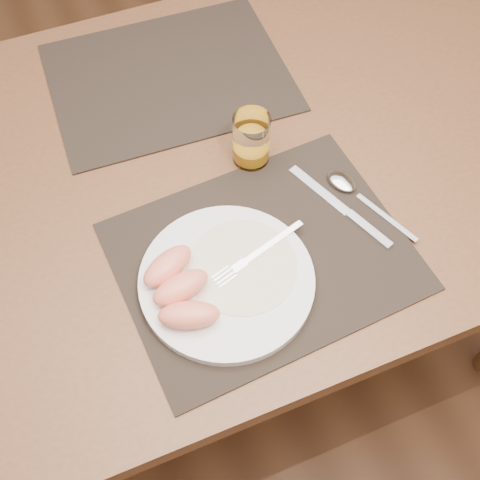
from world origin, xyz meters
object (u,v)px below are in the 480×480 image
(fork, at_px, (252,258))
(table, at_px, (216,186))
(plate, at_px, (227,281))
(spoon, at_px, (348,186))
(placemat_near, at_px, (263,256))
(knife, at_px, (348,213))
(juice_glass, at_px, (251,141))
(placemat_far, at_px, (169,77))

(fork, bearing_deg, table, 83.76)
(plate, height_order, spoon, plate)
(placemat_near, height_order, knife, knife)
(plate, bearing_deg, juice_glass, 58.82)
(table, distance_m, fork, 0.25)
(placemat_far, relative_size, plate, 1.67)
(placemat_far, relative_size, fork, 2.62)
(placemat_near, height_order, placemat_far, same)
(plate, xyz_separation_m, spoon, (0.26, 0.09, -0.00))
(plate, height_order, juice_glass, juice_glass)
(plate, relative_size, spoon, 1.45)
(placemat_near, xyz_separation_m, spoon, (0.19, 0.07, 0.01))
(knife, distance_m, spoon, 0.05)
(placemat_near, relative_size, spoon, 2.42)
(plate, height_order, fork, fork)
(plate, relative_size, juice_glass, 2.79)
(knife, relative_size, juice_glass, 2.18)
(plate, bearing_deg, knife, 10.98)
(placemat_far, distance_m, spoon, 0.42)
(juice_glass, bearing_deg, spoon, -44.65)
(placemat_near, distance_m, placemat_far, 0.44)
(fork, height_order, knife, fork)
(fork, distance_m, juice_glass, 0.22)
(fork, xyz_separation_m, juice_glass, (0.08, 0.20, 0.03))
(table, distance_m, placemat_near, 0.24)
(plate, bearing_deg, placemat_far, 82.41)
(table, height_order, plate, plate)
(spoon, xyz_separation_m, juice_glass, (-0.13, 0.12, 0.04))
(table, xyz_separation_m, juice_glass, (0.06, -0.03, 0.13))
(placemat_near, xyz_separation_m, placemat_far, (-0.01, 0.44, 0.00))
(plate, relative_size, knife, 1.28)
(placemat_near, distance_m, spoon, 0.20)
(placemat_far, distance_m, juice_glass, 0.26)
(placemat_near, bearing_deg, placemat_far, 91.32)
(plate, bearing_deg, fork, 20.41)
(plate, bearing_deg, table, 73.26)
(juice_glass, bearing_deg, placemat_near, -107.07)
(table, bearing_deg, placemat_far, 93.02)
(table, xyz_separation_m, fork, (-0.02, -0.23, 0.11))
(table, relative_size, juice_glass, 14.45)
(table, bearing_deg, plate, -106.74)
(fork, relative_size, knife, 0.81)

